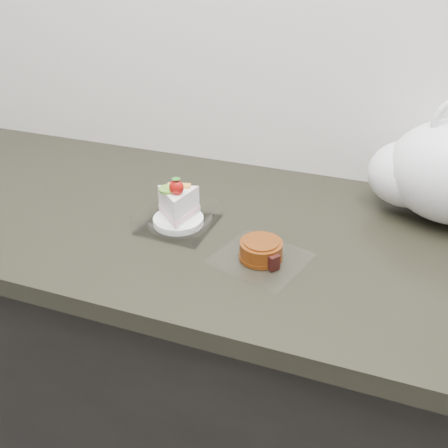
# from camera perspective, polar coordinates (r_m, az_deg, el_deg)

# --- Properties ---
(counter) EXTENTS (2.04, 0.64, 0.90)m
(counter) POSITION_cam_1_polar(r_m,az_deg,el_deg) (1.32, 4.04, -17.63)
(counter) COLOR black
(counter) RESTS_ON ground
(cake_tray) EXTENTS (0.15, 0.15, 0.11)m
(cake_tray) POSITION_cam_1_polar(r_m,az_deg,el_deg) (1.04, -5.28, 1.32)
(cake_tray) COLOR white
(cake_tray) RESTS_ON counter
(mooncake_wrap) EXTENTS (0.20, 0.19, 0.04)m
(mooncake_wrap) POSITION_cam_1_polar(r_m,az_deg,el_deg) (0.94, 4.29, -3.19)
(mooncake_wrap) COLOR white
(mooncake_wrap) RESTS_ON counter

